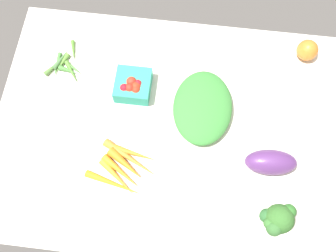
{
  "coord_description": "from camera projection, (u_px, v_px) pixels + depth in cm",
  "views": [
    {
      "loc": [
        4.53,
        -38.2,
        107.16
      ],
      "look_at": [
        0.0,
        0.0,
        4.0
      ],
      "focal_mm": 40.17,
      "sensor_mm": 36.0,
      "label": 1
    }
  ],
  "objects": [
    {
      "name": "tablecloth",
      "position": [
        168.0,
        129.0,
        1.13
      ],
      "size": [
        104.0,
        76.0,
        2.0
      ],
      "primitive_type": "cube",
      "color": "silver",
      "rests_on": "ground"
    },
    {
      "name": "leafy_greens_clump",
      "position": [
        203.0,
        107.0,
        1.11
      ],
      "size": [
        17.58,
        24.09,
        5.51
      ],
      "primitive_type": "ellipsoid",
      "rotation": [
        0.0,
        0.0,
        4.71
      ],
      "color": "#398438",
      "rests_on": "tablecloth"
    },
    {
      "name": "heirloom_tomato_orange",
      "position": [
        307.0,
        50.0,
        1.18
      ],
      "size": [
        6.64,
        6.64,
        6.64
      ],
      "primitive_type": "sphere",
      "color": "orange",
      "rests_on": "tablecloth"
    },
    {
      "name": "carrot_bunch",
      "position": [
        124.0,
        167.0,
        1.07
      ],
      "size": [
        20.49,
        16.2,
        2.95
      ],
      "color": "orange",
      "rests_on": "tablecloth"
    },
    {
      "name": "okra_pile",
      "position": [
        65.0,
        65.0,
        1.19
      ],
      "size": [
        12.85,
        15.7,
        1.83
      ],
      "color": "#4A812B",
      "rests_on": "tablecloth"
    },
    {
      "name": "broccoli_head",
      "position": [
        278.0,
        219.0,
        0.95
      ],
      "size": [
        9.0,
        8.56,
        11.74
      ],
      "color": "#A9BB76",
      "rests_on": "tablecloth"
    },
    {
      "name": "berry_basket",
      "position": [
        133.0,
        86.0,
        1.14
      ],
      "size": [
        10.6,
        10.6,
        6.38
      ],
      "color": "teal",
      "rests_on": "tablecloth"
    },
    {
      "name": "eggplant",
      "position": [
        271.0,
        162.0,
        1.05
      ],
      "size": [
        14.94,
        8.06,
        7.13
      ],
      "primitive_type": "ellipsoid",
      "rotation": [
        0.0,
        0.0,
        3.21
      ],
      "color": "#59306D",
      "rests_on": "tablecloth"
    }
  ]
}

